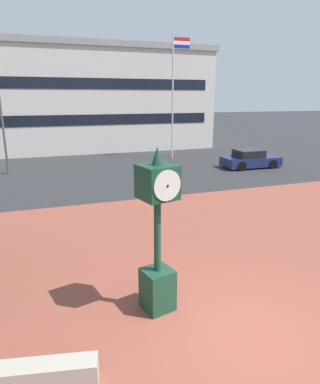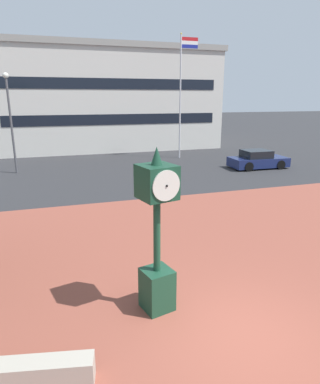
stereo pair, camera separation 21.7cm
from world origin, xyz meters
name	(u,v)px [view 1 (the left image)]	position (x,y,z in m)	size (l,w,h in m)	color
ground_plane	(245,335)	(0.00, 0.00, 0.00)	(200.00, 200.00, 0.00)	#2D2D30
plaza_brick_paving	(186,267)	(0.00, 3.14, 0.00)	(44.00, 14.28, 0.01)	brown
planter_wall	(2,380)	(-4.69, 0.11, 0.25)	(3.20, 0.40, 0.50)	#ADA393
street_clock	(157,236)	(-1.44, 1.51, 1.84)	(0.89, 0.93, 3.85)	#19422D
car_street_near	(250,160)	(10.22, 15.25, 0.57)	(4.08, 2.03, 1.28)	navy
flagpole_primary	(174,90)	(6.54, 20.89, 5.45)	(1.46, 0.14, 9.57)	silver
civic_building	(94,99)	(1.92, 32.63, 4.74)	(21.08, 16.00, 9.45)	beige
street_lamp_post	(1,113)	(-5.97, 18.62, 3.89)	(0.36, 0.36, 6.33)	#4C4C51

